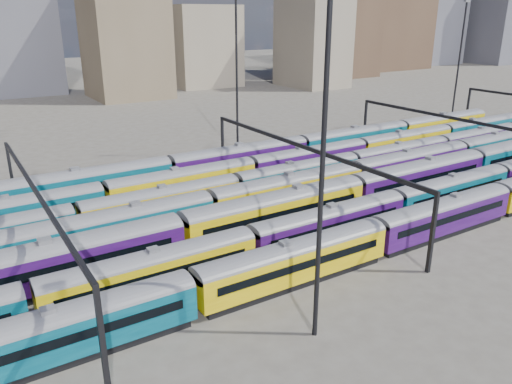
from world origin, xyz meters
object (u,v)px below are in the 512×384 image
rake_0 (377,233)px  rake_1 (250,241)px  mast_2 (323,155)px  rake_2 (180,230)px

rake_0 → rake_1: 12.53m
rake_0 → mast_2: mast_2 is taller
rake_0 → mast_2: bearing=-152.0°
rake_0 → rake_1: rake_0 is taller
rake_0 → rake_2: size_ratio=0.87×
rake_1 → rake_2: rake_2 is taller
rake_1 → mast_2: (-1.68, -12.00, 11.47)m
rake_1 → mast_2: mast_2 is taller
mast_2 → rake_0: bearing=28.0°
rake_1 → rake_0: bearing=-23.5°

